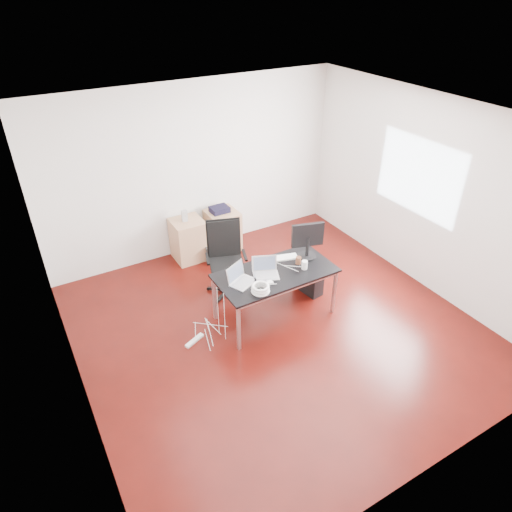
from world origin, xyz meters
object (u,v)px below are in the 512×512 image
filing_cabinet_left (189,240)px  pc_tower (309,279)px  desk (275,275)px  office_chair (225,255)px  filing_cabinet_right (223,230)px

filing_cabinet_left → pc_tower: bearing=-56.1°
desk → pc_tower: (0.75, 0.24, -0.46)m
filing_cabinet_left → pc_tower: 2.12m
office_chair → filing_cabinet_left: bearing=116.4°
desk → filing_cabinet_left: bearing=102.3°
pc_tower → filing_cabinet_right: bearing=98.9°
desk → filing_cabinet_right: size_ratio=2.29×
office_chair → filing_cabinet_left: 1.13m
filing_cabinet_left → pc_tower: (1.18, -1.76, -0.13)m
office_chair → filing_cabinet_right: bearing=84.8°
filing_cabinet_left → filing_cabinet_right: same height
filing_cabinet_left → filing_cabinet_right: bearing=0.0°
filing_cabinet_left → pc_tower: size_ratio=1.56×
desk → office_chair: office_chair is taller
desk → office_chair: bearing=108.0°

